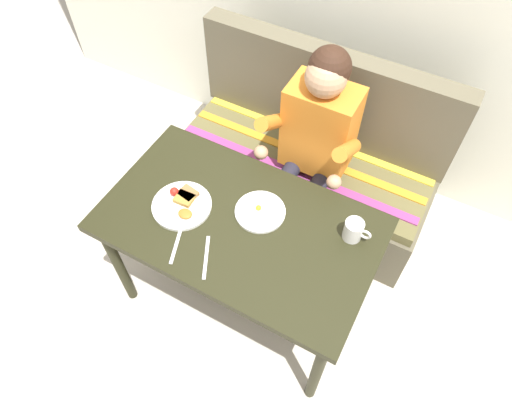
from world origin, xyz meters
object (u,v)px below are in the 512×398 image
Objects in this scene: couch at (306,165)px; fork at (176,246)px; table at (240,232)px; knife at (206,257)px; coffee_mug at (354,230)px; plate_breakfast at (182,204)px; person at (313,140)px; plate_eggs at (260,211)px.

fork is (-0.17, -0.99, 0.40)m from couch.
knife is (-0.03, -0.22, 0.08)m from table.
coffee_mug is 0.69× the size of fork.
plate_breakfast reaches higher than knife.
table is 0.30m from fork.
knife is at bearing -36.62° from plate_breakfast.
fork is at bearing -99.71° from couch.
table is 0.60m from person.
person reaches higher than plate_breakfast.
couch reaches higher than knife.
person is 0.81m from knife.
table is 5.42× the size of plate_eggs.
couch reaches higher than plate_eggs.
knife is at bearing -141.90° from coffee_mug.
coffee_mug is at bearing -53.05° from couch.
plate_breakfast is at bearing -170.67° from table.
plate_eggs is at bearing 34.62° from fork.
couch is 0.88m from coffee_mug.
plate_breakfast is 0.29m from knife.
fork is 0.14m from knife.
plate_eggs is at bearing -85.35° from couch.
table is at bearing -160.08° from coffee_mug.
person is at bearing 61.49° from plate_breakfast.
knife is (-0.03, -0.98, 0.40)m from couch.
person is 0.86m from fork.
person reaches higher than plate_eggs.
knife is at bearing -106.01° from plate_eggs.
plate_breakfast is 0.34m from plate_eggs.
coffee_mug is at bearing 12.35° from fork.
table is 0.83m from couch.
couch is at bearing 90.00° from table.
coffee_mug is (0.72, 0.21, 0.04)m from plate_breakfast.
couch is 8.47× the size of fork.
plate_breakfast is 1.19× the size of plate_eggs.
coffee_mug is (0.45, 0.16, 0.13)m from table.
person is 0.50m from plate_eggs.
couch is 0.45m from person.
table is at bearing -90.00° from couch.
fork is (0.09, -0.19, -0.01)m from plate_breakfast.
plate_eggs is 0.41m from coffee_mug.
couch reaches higher than plate_breakfast.
coffee_mug is (0.45, -0.60, 0.45)m from couch.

